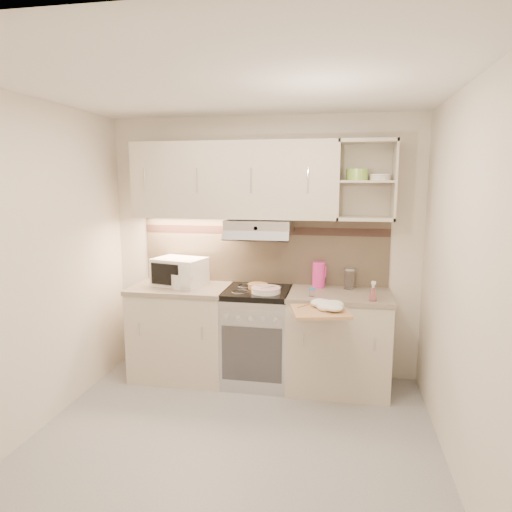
{
  "coord_description": "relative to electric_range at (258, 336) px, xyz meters",
  "views": [
    {
      "loc": [
        0.74,
        -2.95,
        1.9
      ],
      "look_at": [
        0.01,
        0.95,
        1.24
      ],
      "focal_mm": 32.0,
      "sensor_mm": 36.0,
      "label": 1
    }
  ],
  "objects": [
    {
      "name": "worktop_right",
      "position": [
        0.75,
        0.0,
        0.43
      ],
      "size": [
        0.92,
        0.62,
        0.04
      ],
      "primitive_type": "cube",
      "color": "gray",
      "rests_on": "base_cabinet_right"
    },
    {
      "name": "plate_stack",
      "position": [
        0.1,
        -0.11,
        0.47
      ],
      "size": [
        0.26,
        0.26,
        0.06
      ],
      "rotation": [
        0.0,
        0.0,
        0.26
      ],
      "color": "white",
      "rests_on": "electric_range"
    },
    {
      "name": "cutting_board",
      "position": [
        0.6,
        -0.52,
        0.42
      ],
      "size": [
        0.51,
        0.48,
        0.02
      ],
      "primitive_type": "cube",
      "rotation": [
        0.0,
        0.0,
        0.23
      ],
      "color": "#AE7E52",
      "rests_on": "base_cabinet_right"
    },
    {
      "name": "room_shell",
      "position": [
        0.0,
        -0.73,
        1.18
      ],
      "size": [
        3.04,
        2.84,
        2.52
      ],
      "color": "silver",
      "rests_on": "ground"
    },
    {
      "name": "spray_bottle",
      "position": [
        1.02,
        -0.22,
        0.52
      ],
      "size": [
        0.07,
        0.07,
        0.18
      ],
      "rotation": [
        0.0,
        0.0,
        -0.14
      ],
      "color": "#DF7985",
      "rests_on": "worktop_right"
    },
    {
      "name": "worktop_left",
      "position": [
        -0.75,
        0.0,
        0.43
      ],
      "size": [
        0.92,
        0.62,
        0.04
      ],
      "primitive_type": "cube",
      "color": "gray",
      "rests_on": "base_cabinet_left"
    },
    {
      "name": "pink_pitcher",
      "position": [
        0.55,
        0.2,
        0.57
      ],
      "size": [
        0.13,
        0.12,
        0.24
      ],
      "rotation": [
        0.0,
        0.0,
        0.07
      ],
      "color": "#E62F93",
      "rests_on": "worktop_right"
    },
    {
      "name": "ground",
      "position": [
        0.0,
        -1.1,
        -0.45
      ],
      "size": [
        3.0,
        3.0,
        0.0
      ],
      "primitive_type": "plane",
      "color": "#9A9A9D",
      "rests_on": "ground"
    },
    {
      "name": "bread_loaf",
      "position": [
        -0.01,
        0.05,
        0.47
      ],
      "size": [
        0.18,
        0.18,
        0.05
      ],
      "primitive_type": "cylinder",
      "color": "olive",
      "rests_on": "electric_range"
    },
    {
      "name": "dish_towel",
      "position": [
        0.64,
        -0.48,
        0.47
      ],
      "size": [
        0.34,
        0.31,
        0.08
      ],
      "primitive_type": null,
      "rotation": [
        0.0,
        0.0,
        -0.29
      ],
      "color": "silver",
      "rests_on": "cutting_board"
    },
    {
      "name": "base_cabinet_right",
      "position": [
        0.75,
        0.0,
        -0.02
      ],
      "size": [
        0.9,
        0.6,
        0.86
      ],
      "primitive_type": "cube",
      "color": "beige",
      "rests_on": "ground"
    },
    {
      "name": "watering_can",
      "position": [
        -0.73,
        -0.1,
        0.52
      ],
      "size": [
        0.24,
        0.14,
        0.21
      ],
      "rotation": [
        0.0,
        0.0,
        -0.32
      ],
      "color": "silver",
      "rests_on": "worktop_left"
    },
    {
      "name": "base_cabinet_left",
      "position": [
        -0.75,
        0.0,
        -0.02
      ],
      "size": [
        0.9,
        0.6,
        0.86
      ],
      "primitive_type": "cube",
      "color": "beige",
      "rests_on": "ground"
    },
    {
      "name": "glass_jar",
      "position": [
        0.84,
        0.18,
        0.55
      ],
      "size": [
        0.1,
        0.1,
        0.2
      ],
      "rotation": [
        0.0,
        0.0,
        0.03
      ],
      "color": "white",
      "rests_on": "worktop_right"
    },
    {
      "name": "spice_jar",
      "position": [
        0.51,
        -0.16,
        0.49
      ],
      "size": [
        0.05,
        0.05,
        0.08
      ],
      "rotation": [
        0.0,
        0.0,
        0.16
      ],
      "color": "white",
      "rests_on": "worktop_right"
    },
    {
      "name": "electric_range",
      "position": [
        0.0,
        0.0,
        0.0
      ],
      "size": [
        0.6,
        0.6,
        0.9
      ],
      "color": "#B7B7BC",
      "rests_on": "ground"
    },
    {
      "name": "microwave",
      "position": [
        -0.77,
        0.05,
        0.58
      ],
      "size": [
        0.53,
        0.45,
        0.26
      ],
      "rotation": [
        0.0,
        0.0,
        -0.24
      ],
      "color": "white",
      "rests_on": "worktop_left"
    }
  ]
}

